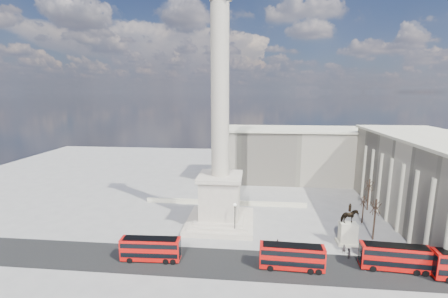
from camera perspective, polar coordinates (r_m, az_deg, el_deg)
ground at (r=61.56m, az=-1.24°, el=-15.93°), size 180.00×180.00×0.00m
asphalt_road at (r=52.50m, az=3.16°, el=-21.03°), size 120.00×9.00×0.01m
nelsons_column at (r=61.75m, az=-0.74°, el=-3.04°), size 14.00×14.00×49.85m
balustrade_wall at (r=75.92m, az=0.22°, el=-10.15°), size 40.00×0.60×1.10m
building_east at (r=77.30m, az=35.28°, el=-4.98°), size 19.00×46.00×18.60m
building_northeast at (r=97.46m, az=13.38°, el=-0.97°), size 51.00×17.00×16.60m
red_bus_a at (r=53.72m, az=-13.73°, el=-17.98°), size 9.91×2.71×3.98m
red_bus_b at (r=51.29m, az=12.85°, el=-19.36°), size 10.15×2.71×4.08m
red_bus_c at (r=56.70m, az=29.82°, el=-17.45°), size 10.41×3.06×4.17m
victorian_lamp at (r=59.36m, az=2.07°, el=-12.79°), size 0.57×0.57×6.69m
equestrian_statue at (r=61.33m, az=22.56°, el=-14.09°), size 3.77×2.83×7.91m
bare_tree_near at (r=63.65m, az=26.95°, el=-9.70°), size 1.93×1.93×8.47m
bare_tree_mid at (r=70.95m, az=25.10°, el=-8.91°), size 1.68×1.68×6.36m
bare_tree_far at (r=78.55m, az=25.96°, el=-6.11°), size 1.97×1.97×8.03m
pedestrian_walking at (r=58.73m, az=21.91°, el=-17.27°), size 0.60×0.41×1.60m
pedestrian_standing at (r=57.39m, az=22.60°, el=-17.87°), size 1.15×1.12×1.87m
pedestrian_crossing at (r=57.04m, az=10.14°, el=-17.39°), size 0.92×1.13×1.79m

